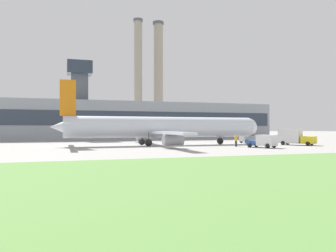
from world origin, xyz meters
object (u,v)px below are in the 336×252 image
object	(u,v)px
airplane	(161,128)
ground_crew_person	(236,140)
pushback_tug	(249,138)
fuel_truck	(264,141)
baggage_truck	(294,137)

from	to	relation	value
airplane	ground_crew_person	bearing A→B (deg)	-34.20
pushback_tug	fuel_truck	world-z (taller)	pushback_tug
baggage_truck	ground_crew_person	bearing A→B (deg)	-175.78
ground_crew_person	fuel_truck	bearing A→B (deg)	-61.97
baggage_truck	fuel_truck	size ratio (longest dim) A/B	1.32
pushback_tug	baggage_truck	bearing A→B (deg)	-70.42
baggage_truck	fuel_truck	distance (m)	10.87
baggage_truck	ground_crew_person	size ratio (longest dim) A/B	3.29
airplane	pushback_tug	size ratio (longest dim) A/B	10.34
fuel_truck	ground_crew_person	bearing A→B (deg)	118.03
ground_crew_person	pushback_tug	bearing A→B (deg)	48.98
fuel_truck	airplane	bearing A→B (deg)	138.22
airplane	pushback_tug	xyz separation A→B (m)	(18.91, 2.93, -2.12)
pushback_tug	baggage_truck	xyz separation A→B (m)	(3.22, -9.04, 0.46)
airplane	pushback_tug	world-z (taller)	airplane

